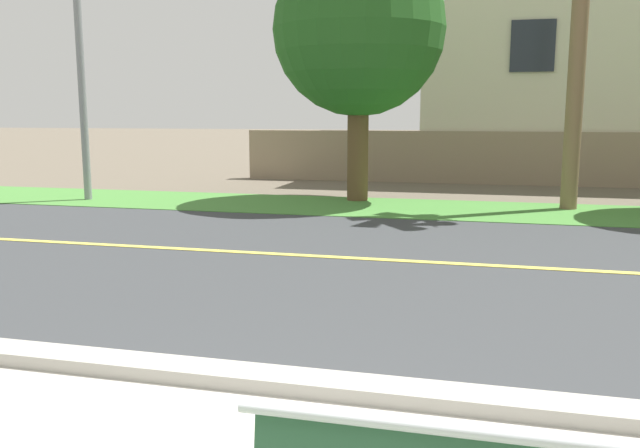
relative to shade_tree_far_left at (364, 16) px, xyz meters
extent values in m
plane|color=#665B4C|center=(1.35, -4.18, -3.85)|extent=(140.00, 140.00, 0.00)
cube|color=#ADA89E|center=(1.35, -9.83, -3.79)|extent=(44.00, 0.30, 0.11)
cube|color=#383A3D|center=(1.35, -5.68, -3.85)|extent=(52.00, 8.00, 0.01)
cube|color=#E0CC4C|center=(1.35, -5.68, -3.84)|extent=(48.00, 0.14, 0.01)
cube|color=#478438|center=(1.35, -0.87, -3.84)|extent=(48.00, 2.80, 0.02)
cylinder|color=silver|center=(2.92, -12.15, -2.86)|extent=(2.03, 0.04, 0.04)
cylinder|color=gray|center=(-5.83, -1.27, 0.06)|extent=(0.16, 0.16, 7.83)
cylinder|color=brown|center=(-0.11, 0.07, -2.73)|extent=(0.45, 0.45, 2.25)
sphere|color=#23561E|center=(-0.11, 0.07, -0.26)|extent=(3.59, 3.59, 3.59)
cylinder|color=brown|center=(4.16, -0.22, -0.20)|extent=(0.32, 0.32, 7.30)
cube|color=gray|center=(2.41, 4.34, -3.15)|extent=(13.00, 0.36, 1.40)
cube|color=beige|center=(5.90, 7.54, -0.60)|extent=(10.28, 6.40, 6.50)
cube|color=#232833|center=(3.59, 4.31, -0.27)|extent=(1.10, 0.06, 1.30)
camera|label=1|loc=(2.59, -13.89, -2.00)|focal=37.09mm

